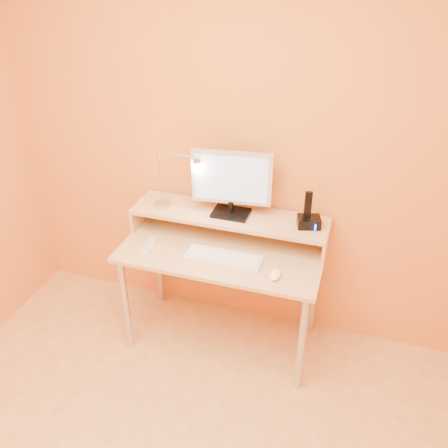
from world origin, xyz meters
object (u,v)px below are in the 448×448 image
(keyboard, at_px, (224,258))
(lamp_base, at_px, (162,204))
(mouse, at_px, (275,274))
(remote_control, at_px, (149,246))
(monitor_panel, at_px, (232,178))
(phone_dock, at_px, (309,222))

(keyboard, bearing_deg, lamp_base, 154.96)
(mouse, xyz_separation_m, remote_control, (-0.78, 0.06, -0.01))
(lamp_base, bearing_deg, mouse, -20.36)
(keyboard, distance_m, remote_control, 0.47)
(lamp_base, height_order, keyboard, lamp_base)
(lamp_base, relative_size, remote_control, 0.58)
(monitor_panel, relative_size, remote_control, 2.72)
(phone_dock, distance_m, keyboard, 0.53)
(monitor_panel, height_order, phone_dock, monitor_panel)
(monitor_panel, distance_m, mouse, 0.61)
(phone_dock, bearing_deg, keyboard, -165.90)
(keyboard, xyz_separation_m, mouse, (0.32, -0.07, 0.01))
(remote_control, bearing_deg, mouse, -9.54)
(monitor_panel, bearing_deg, lamp_base, 178.48)
(monitor_panel, relative_size, phone_dock, 3.63)
(lamp_base, distance_m, remote_control, 0.28)
(lamp_base, distance_m, phone_dock, 0.90)
(mouse, bearing_deg, lamp_base, 161.14)
(lamp_base, relative_size, mouse, 0.93)
(monitor_panel, height_order, lamp_base, monitor_panel)
(monitor_panel, xyz_separation_m, phone_dock, (0.47, -0.01, -0.21))
(keyboard, height_order, remote_control, keyboard)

